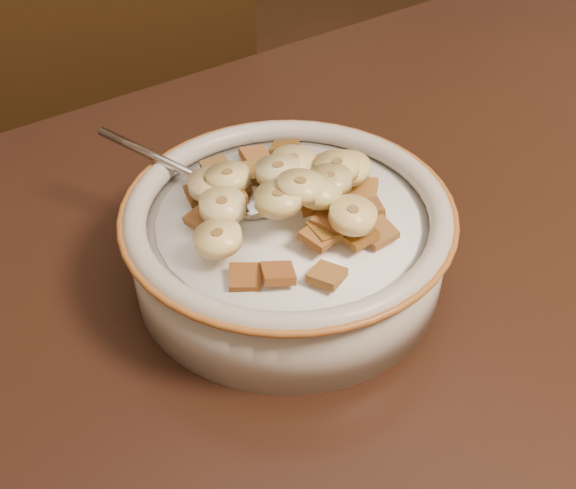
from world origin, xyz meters
TOP-DOWN VIEW (x-y plane):
  - table at (0.00, 0.00)m, footprint 1.41×0.92m
  - chair at (-0.03, 0.58)m, footprint 0.46×0.46m
  - cereal_bowl at (-0.17, 0.13)m, footprint 0.22×0.22m
  - milk at (-0.17, 0.13)m, footprint 0.18×0.18m
  - spoon at (-0.19, 0.16)m, footprint 0.06×0.07m
  - cereal_square_0 at (-0.19, 0.17)m, footprint 0.02×0.02m
  - cereal_square_1 at (-0.17, 0.09)m, footprint 0.02×0.02m
  - cereal_square_2 at (-0.16, 0.15)m, footprint 0.03×0.03m
  - cereal_square_3 at (-0.13, 0.20)m, footprint 0.03×0.03m
  - cereal_square_4 at (-0.21, 0.08)m, footprint 0.03×0.03m
  - cereal_square_5 at (-0.11, 0.14)m, footprint 0.02×0.02m
  - cereal_square_6 at (-0.22, 0.15)m, footprint 0.02×0.02m
  - cereal_square_7 at (-0.19, 0.06)m, footprint 0.03×0.03m
  - cereal_square_8 at (-0.11, 0.16)m, footprint 0.02×0.02m
  - cereal_square_9 at (-0.15, 0.08)m, footprint 0.02×0.02m
  - cereal_square_10 at (-0.19, 0.20)m, footprint 0.02×0.02m
  - cereal_square_11 at (-0.11, 0.12)m, footprint 0.03×0.03m
  - cereal_square_12 at (-0.10, 0.16)m, footprint 0.02×0.02m
  - cereal_square_13 at (-0.21, 0.18)m, footprint 0.02×0.02m
  - cereal_square_14 at (-0.17, 0.18)m, footprint 0.02×0.02m
  - cereal_square_15 at (-0.13, 0.10)m, footprint 0.03×0.03m
  - cereal_square_16 at (-0.14, 0.17)m, footprint 0.03×0.03m
  - cereal_square_17 at (-0.16, 0.10)m, footprint 0.03×0.03m
  - cereal_square_18 at (-0.23, 0.09)m, footprint 0.03×0.03m
  - cereal_square_19 at (-0.15, 0.16)m, footprint 0.02×0.02m
  - cereal_square_20 at (-0.16, 0.11)m, footprint 0.03×0.03m
  - cereal_square_21 at (-0.19, 0.16)m, footprint 0.03×0.03m
  - cereal_square_22 at (-0.15, 0.20)m, footprint 0.02×0.02m
  - cereal_square_23 at (-0.13, 0.08)m, footprint 0.02×0.02m
  - cereal_square_24 at (-0.20, 0.16)m, footprint 0.02×0.03m
  - cereal_square_25 at (-0.20, 0.18)m, footprint 0.02×0.02m
  - cereal_square_26 at (-0.17, 0.09)m, footprint 0.03×0.03m
  - cereal_square_27 at (-0.15, 0.17)m, footprint 0.03×0.03m
  - banana_slice_0 at (-0.21, 0.14)m, footprint 0.04×0.04m
  - banana_slice_1 at (-0.23, 0.12)m, footprint 0.04×0.04m
  - banana_slice_2 at (-0.19, 0.11)m, footprint 0.04×0.04m
  - banana_slice_3 at (-0.19, 0.17)m, footprint 0.04×0.04m
  - banana_slice_4 at (-0.15, 0.12)m, footprint 0.03×0.03m
  - banana_slice_5 at (-0.13, 0.13)m, footprint 0.04×0.04m
  - banana_slice_6 at (-0.15, 0.15)m, footprint 0.04×0.04m
  - banana_slice_7 at (-0.16, 0.11)m, footprint 0.04×0.04m
  - banana_slice_8 at (-0.17, 0.11)m, footprint 0.03×0.03m
  - banana_slice_9 at (-0.21, 0.17)m, footprint 0.04×0.04m
  - banana_slice_10 at (-0.12, 0.13)m, footprint 0.04×0.04m
  - banana_slice_11 at (-0.15, 0.08)m, footprint 0.04×0.04m
  - banana_slice_12 at (-0.17, 0.14)m, footprint 0.03×0.03m

SIDE VIEW (x-z plane):
  - chair at x=-0.03m, z-range 0.00..0.99m
  - table at x=0.00m, z-range 0.71..0.75m
  - cereal_bowl at x=-0.17m, z-range 0.75..0.80m
  - milk at x=-0.17m, z-range 0.80..0.80m
  - spoon at x=-0.19m, z-range 0.80..0.81m
  - cereal_square_18 at x=-0.23m, z-range 0.80..0.81m
  - cereal_square_12 at x=-0.10m, z-range 0.80..0.81m
  - cereal_square_8 at x=-0.11m, z-range 0.80..0.81m
  - cereal_square_25 at x=-0.20m, z-range 0.81..0.82m
  - cereal_square_22 at x=-0.15m, z-range 0.81..0.82m
  - cereal_square_7 at x=-0.19m, z-range 0.81..0.82m
  - cereal_square_3 at x=-0.13m, z-range 0.81..0.82m
  - cereal_square_4 at x=-0.21m, z-range 0.81..0.82m
  - cereal_square_10 at x=-0.19m, z-range 0.81..0.82m
  - cereal_square_11 at x=-0.11m, z-range 0.81..0.82m
  - cereal_square_23 at x=-0.13m, z-range 0.81..0.82m
  - cereal_square_13 at x=-0.21m, z-range 0.81..0.82m
  - cereal_square_14 at x=-0.17m, z-range 0.81..0.82m
  - cereal_square_5 at x=-0.11m, z-range 0.81..0.82m
  - cereal_square_6 at x=-0.22m, z-range 0.81..0.82m
  - cereal_square_27 at x=-0.15m, z-range 0.81..0.82m
  - cereal_square_9 at x=-0.15m, z-range 0.81..0.82m
  - cereal_square_15 at x=-0.13m, z-range 0.81..0.82m
  - cereal_square_0 at x=-0.19m, z-range 0.81..0.82m
  - cereal_square_16 at x=-0.14m, z-range 0.81..0.82m
  - cereal_square_26 at x=-0.17m, z-range 0.81..0.82m
  - cereal_square_1 at x=-0.17m, z-range 0.81..0.82m
  - cereal_square_21 at x=-0.19m, z-range 0.81..0.82m
  - cereal_square_24 at x=-0.20m, z-range 0.81..0.83m
  - cereal_square_19 at x=-0.15m, z-range 0.82..0.83m
  - cereal_square_17 at x=-0.16m, z-range 0.82..0.83m
  - banana_slice_9 at x=-0.21m, z-range 0.82..0.83m
  - cereal_square_2 at x=-0.16m, z-range 0.82..0.83m
  - banana_slice_1 at x=-0.23m, z-range 0.82..0.83m
  - cereal_square_20 at x=-0.16m, z-range 0.82..0.83m
  - banana_slice_0 at x=-0.21m, z-range 0.82..0.83m
  - banana_slice_3 at x=-0.19m, z-range 0.82..0.83m
  - banana_slice_10 at x=-0.12m, z-range 0.82..0.83m
  - banana_slice_11 at x=-0.15m, z-range 0.82..0.84m
  - banana_slice_6 at x=-0.15m, z-range 0.82..0.84m
  - banana_slice_5 at x=-0.13m, z-range 0.83..0.84m
  - banana_slice_4 at x=-0.15m, z-range 0.83..0.84m
  - banana_slice_12 at x=-0.17m, z-range 0.83..0.84m
  - banana_slice_7 at x=-0.16m, z-range 0.83..0.84m
  - banana_slice_2 at x=-0.19m, z-range 0.83..0.85m
  - banana_slice_8 at x=-0.17m, z-range 0.84..0.85m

